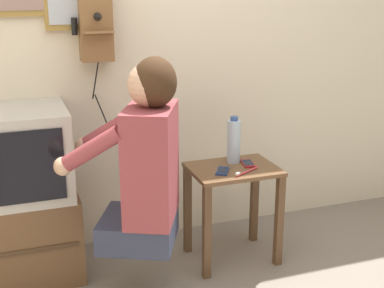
% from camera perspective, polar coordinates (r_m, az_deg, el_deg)
% --- Properties ---
extents(wall_back, '(6.80, 0.05, 2.55)m').
position_cam_1_polar(wall_back, '(3.10, -5.45, 12.18)').
color(wall_back, beige).
rests_on(wall_back, ground_plane).
extents(side_table, '(0.48, 0.36, 0.55)m').
position_cam_1_polar(side_table, '(3.00, 4.37, -5.05)').
color(side_table, brown).
rests_on(side_table, ground_plane).
extents(person, '(0.63, 0.56, 0.93)m').
position_cam_1_polar(person, '(2.56, -5.00, -1.68)').
color(person, '#2D3347').
rests_on(person, ground_plane).
extents(tv_stand, '(0.60, 0.44, 0.46)m').
position_cam_1_polar(tv_stand, '(3.02, -17.73, -9.43)').
color(tv_stand, brown).
rests_on(tv_stand, ground_plane).
extents(television, '(0.53, 0.48, 0.46)m').
position_cam_1_polar(television, '(2.86, -18.29, -0.96)').
color(television, '#ADA89E').
rests_on(television, tv_stand).
extents(wall_phone_antique, '(0.21, 0.19, 0.84)m').
position_cam_1_polar(wall_phone_antique, '(2.96, -10.31, 12.88)').
color(wall_phone_antique, brown).
extents(cell_phone_held, '(0.11, 0.14, 0.01)m').
position_cam_1_polar(cell_phone_held, '(2.87, 3.27, -2.87)').
color(cell_phone_held, navy).
rests_on(cell_phone_held, side_table).
extents(cell_phone_spare, '(0.08, 0.13, 0.01)m').
position_cam_1_polar(cell_phone_spare, '(3.00, 5.97, -2.07)').
color(cell_phone_spare, maroon).
rests_on(cell_phone_spare, side_table).
extents(water_bottle, '(0.08, 0.08, 0.27)m').
position_cam_1_polar(water_bottle, '(2.99, 4.47, 0.33)').
color(water_bottle, '#ADC6DB').
rests_on(water_bottle, side_table).
extents(toothbrush, '(0.17, 0.10, 0.02)m').
position_cam_1_polar(toothbrush, '(2.86, 5.73, -2.99)').
color(toothbrush, '#D83F4C').
rests_on(toothbrush, side_table).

